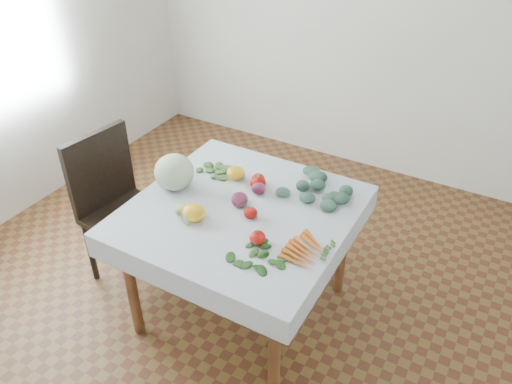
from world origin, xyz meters
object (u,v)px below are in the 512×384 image
(table, at_px, (241,224))
(heirloom_back, at_px, (236,173))
(chair, at_px, (116,200))
(carrot_bunch, at_px, (305,251))
(cabbage, at_px, (174,172))

(table, distance_m, heirloom_back, 0.33)
(chair, bearing_deg, carrot_bunch, -3.78)
(cabbage, bearing_deg, heirloom_back, 44.93)
(heirloom_back, bearing_deg, carrot_bunch, -32.49)
(chair, bearing_deg, cabbage, 8.94)
(heirloom_back, relative_size, carrot_bunch, 0.40)
(chair, bearing_deg, heirloom_back, 24.99)
(chair, xyz_separation_m, carrot_bunch, (1.29, -0.09, 0.21))
(table, xyz_separation_m, heirloom_back, (-0.18, 0.24, 0.14))
(cabbage, xyz_separation_m, carrot_bunch, (0.87, -0.15, -0.09))
(chair, distance_m, cabbage, 0.52)
(chair, relative_size, cabbage, 4.45)
(chair, height_order, cabbage, chair)
(table, distance_m, chair, 0.85)
(table, height_order, carrot_bunch, carrot_bunch)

